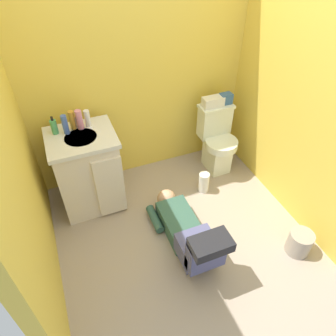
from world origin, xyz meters
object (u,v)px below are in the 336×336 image
Objects in this scene: faucet at (76,123)px; trash_can at (299,243)px; bottle_blue at (65,125)px; tissue_box at (213,102)px; toiletry_bag at (226,99)px; vanity_cabinet at (88,171)px; soap_dispenser at (54,127)px; bottle_pink at (79,120)px; person_plumber at (188,232)px; paper_towel_roll at (204,182)px; toilet at (217,140)px; bottle_white at (87,119)px; bottle_amber at (72,120)px.

trash_can is at bearing -42.40° from faucet.
trash_can is at bearing -39.47° from bottle_blue.
toiletry_bag reaches higher than tissue_box.
soap_dispenser reaches higher than vanity_cabinet.
bottle_pink is (0.22, -0.00, 0.02)m from soap_dispenser.
soap_dispenser reaches higher than person_plumber.
bottle_blue reaches higher than person_plumber.
tissue_box is 0.97× the size of paper_towel_roll.
toilet is 4.69× the size of bottle_white.
bottle_blue reaches higher than toiletry_bag.
bottle_white reaches higher than faucet.
vanity_cabinet is 0.47m from faucet.
bottle_amber is (0.16, 0.02, 0.02)m from soap_dispenser.
toiletry_bag reaches higher than toilet.
bottle_white is at bearing -9.71° from faucet.
bottle_amber is at bearing 160.14° from bottle_pink.
vanity_cabinet is 2.02m from trash_can.
paper_towel_roll is (-0.43, 0.99, -0.00)m from trash_can.
bottle_blue is 0.79× the size of paper_towel_roll.
tissue_box is (-0.04, 0.09, 0.43)m from toilet.
toilet is at bearing -139.23° from toiletry_bag.
paper_towel_roll is at bearing -20.04° from bottle_amber.
trash_can is 1.08m from paper_towel_roll.
vanity_cabinet is at bearing -174.92° from toiletry_bag.
tissue_box is 1.47m from bottle_blue.
faucet is 0.12m from bottle_blue.
tissue_box reaches higher than paper_towel_roll.
bottle_pink is at bearing 137.53° from trash_can.
bottle_pink is at bearing 176.82° from toilet.
trash_can is (0.03, -1.40, -0.69)m from toiletry_bag.
toilet is 4.19× the size of bottle_blue.
bottle_white is at bearing -6.37° from bottle_amber.
bottle_white reaches higher than toilet.
vanity_cabinet is 4.59× the size of bottle_blue.
soap_dispenser is (-1.71, -0.01, 0.08)m from toiletry_bag.
faucet is 0.44× the size of trash_can.
bottle_white reaches higher than toiletry_bag.
trash_can is (1.54, -1.27, -0.31)m from vanity_cabinet.
soap_dispenser reaches higher than bottle_white.
vanity_cabinet is at bearing -33.10° from soap_dispenser.
paper_towel_roll is (1.21, -0.36, -0.80)m from bottle_blue.
faucet is 1.38m from person_plumber.
toiletry_bag is 1.42m from bottle_white.
bottle_blue is (0.09, -0.04, 0.02)m from soap_dispenser.
person_plumber is 1.34m from bottle_white.
bottle_blue is at bearing -178.14° from tissue_box.
faucet is 0.58× the size of bottle_amber.
bottle_white is (0.07, 0.01, -0.01)m from bottle_pink.
bottle_blue reaches higher than tissue_box.
toiletry_bag is 0.71× the size of bottle_amber.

